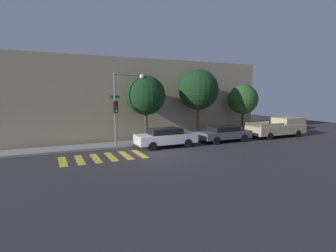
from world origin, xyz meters
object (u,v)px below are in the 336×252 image
at_px(tree_midblock, 198,90).
at_px(traffic_light_pole, 122,100).
at_px(sedan_near_corner, 166,137).
at_px(tree_near_corner, 146,96).
at_px(tree_far_end, 243,100).
at_px(pickup_truck, 279,127).
at_px(sedan_middle, 224,133).

bearing_deg(tree_midblock, traffic_light_pole, -174.07).
height_order(sedan_near_corner, tree_near_corner, tree_near_corner).
bearing_deg(tree_far_end, sedan_near_corner, -167.51).
bearing_deg(tree_midblock, pickup_truck, -14.68).
xyz_separation_m(sedan_near_corner, pickup_truck, (11.68, 0.00, 0.12)).
relative_size(sedan_middle, tree_far_end, 0.92).
distance_m(sedan_near_corner, tree_midblock, 5.76).
height_order(pickup_truck, tree_near_corner, tree_near_corner).
bearing_deg(sedan_middle, tree_far_end, 28.83).
distance_m(pickup_truck, tree_far_end, 4.20).
bearing_deg(sedan_middle, tree_near_corner, 162.16).
height_order(traffic_light_pole, tree_near_corner, traffic_light_pole).
bearing_deg(tree_midblock, sedan_near_corner, -153.68).
bearing_deg(tree_far_end, traffic_light_pole, -176.53).
distance_m(traffic_light_pole, tree_midblock, 7.09).
distance_m(traffic_light_pole, sedan_near_corner, 4.28).
bearing_deg(sedan_middle, tree_midblock, 124.08).
xyz_separation_m(sedan_middle, tree_midblock, (-1.35, 2.00, 3.64)).
height_order(tree_near_corner, tree_midblock, tree_midblock).
bearing_deg(sedan_near_corner, pickup_truck, 0.00).
height_order(sedan_middle, tree_midblock, tree_midblock).
distance_m(sedan_near_corner, tree_near_corner, 3.78).
relative_size(tree_near_corner, tree_midblock, 0.89).
height_order(tree_near_corner, tree_far_end, tree_near_corner).
bearing_deg(traffic_light_pole, pickup_truck, -4.96).
bearing_deg(tree_near_corner, pickup_truck, -9.09).
distance_m(pickup_truck, tree_midblock, 8.62).
bearing_deg(tree_far_end, pickup_truck, -37.03).
relative_size(pickup_truck, tree_midblock, 0.92).
relative_size(tree_near_corner, tree_far_end, 1.11).
distance_m(tree_midblock, tree_far_end, 5.06).
relative_size(traffic_light_pole, sedan_middle, 1.23).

